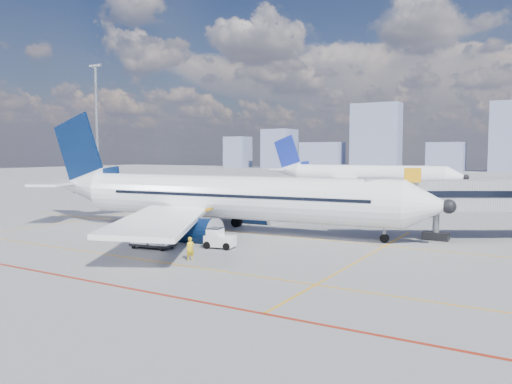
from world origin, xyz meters
TOP-DOWN VIEW (x-y plane):
  - ground at (0.00, 0.00)m, footprint 420.00×420.00m
  - apron_markings at (-0.58, -3.91)m, footprint 90.00×35.12m
  - floodlight_mast_nw at (-55.00, 40.00)m, footprint 3.20×0.61m
  - main_aircraft at (-2.55, 7.74)m, footprint 42.68×37.14m
  - second_aircraft at (-6.83, 62.43)m, footprint 39.60×34.49m
  - baggage_tug at (2.87, 0.28)m, footprint 2.50×1.74m
  - cargo_dolly at (-1.54, -2.50)m, footprint 3.62×2.00m
  - belt_loader at (-5.42, 6.00)m, footprint 6.18×2.02m
  - ramp_worker at (3.71, -4.39)m, footprint 0.65×0.72m

SIDE VIEW (x-z plane):
  - ground at x=0.00m, z-range 0.00..0.00m
  - apron_markings at x=-0.58m, z-range 0.00..0.01m
  - belt_loader at x=-5.42m, z-range -0.60..1.89m
  - baggage_tug at x=2.87m, z-range -0.03..1.58m
  - ramp_worker at x=3.71m, z-range 0.00..1.65m
  - cargo_dolly at x=-1.54m, z-range 0.09..1.98m
  - main_aircraft at x=-2.55m, z-range -3.02..9.45m
  - second_aircraft at x=-6.83m, z-range -2.55..8.99m
  - floodlight_mast_nw at x=-55.00m, z-range 0.86..26.31m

